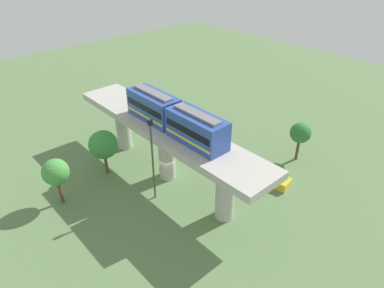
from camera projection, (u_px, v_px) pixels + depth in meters
ground_plane at (168, 176)px, 41.14m from camera, size 120.00×120.00×0.00m
viaduct at (166, 138)px, 38.43m from camera, size 5.20×28.00×6.87m
train at (174, 117)px, 35.82m from camera, size 2.64×13.55×3.24m
parked_car_orange at (228, 158)px, 43.05m from camera, size 2.60×4.47×1.76m
parked_car_white at (199, 130)px, 49.38m from camera, size 2.08×4.31×1.76m
parked_car_yellow at (271, 177)px, 39.74m from camera, size 2.46×4.44×1.76m
tree_near_viaduct at (300, 133)px, 42.35m from camera, size 2.56×2.56×5.10m
tree_mid_lot at (103, 145)px, 39.74m from camera, size 3.35×3.35×5.60m
tree_far_corner at (56, 172)px, 35.15m from camera, size 2.76×2.76×5.32m
signal_post at (152, 157)px, 35.14m from camera, size 0.44×0.28×9.47m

